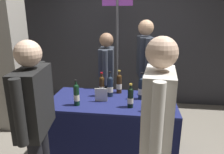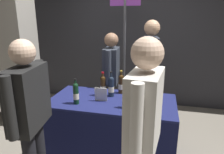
{
  "view_description": "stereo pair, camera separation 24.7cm",
  "coord_description": "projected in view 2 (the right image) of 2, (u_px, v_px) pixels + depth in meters",
  "views": [
    {
      "loc": [
        0.31,
        -2.35,
        1.75
      ],
      "look_at": [
        0.0,
        0.0,
        1.06
      ],
      "focal_mm": 32.69,
      "sensor_mm": 36.0,
      "label": 1
    },
    {
      "loc": [
        0.56,
        -2.31,
        1.75
      ],
      "look_at": [
        0.0,
        0.0,
        1.06
      ],
      "focal_mm": 32.69,
      "sensor_mm": 36.0,
      "label": 2
    }
  ],
  "objects": [
    {
      "name": "wine_glass_near_vendor",
      "position": [
        147.0,
        89.0,
        2.68
      ],
      "size": [
        0.06,
        0.06,
        0.13
      ],
      "color": "silver",
      "rests_on": "tasting_table"
    },
    {
      "name": "vendor_presenter",
      "position": [
        111.0,
        74.0,
        3.19
      ],
      "size": [
        0.24,
        0.57,
        1.54
      ],
      "rotation": [
        0.0,
        0.0,
        -1.5
      ],
      "color": "#4C4233",
      "rests_on": "ground_plane"
    },
    {
      "name": "display_bottle_0",
      "position": [
        152.0,
        102.0,
        2.16
      ],
      "size": [
        0.07,
        0.07,
        0.3
      ],
      "color": "#38230F",
      "rests_on": "tasting_table"
    },
    {
      "name": "booth_signpost",
      "position": [
        124.0,
        46.0,
        3.58
      ],
      "size": [
        0.52,
        0.04,
        2.12
      ],
      "color": "#47474C",
      "rests_on": "ground_plane"
    },
    {
      "name": "ground_plane",
      "position": [
        112.0,
        152.0,
        2.77
      ],
      "size": [
        12.0,
        12.0,
        0.0
      ],
      "primitive_type": "plane",
      "color": "gray"
    },
    {
      "name": "display_bottle_1",
      "position": [
        142.0,
        89.0,
        2.51
      ],
      "size": [
        0.08,
        0.08,
        0.35
      ],
      "color": "#192333",
      "rests_on": "tasting_table"
    },
    {
      "name": "vendor_assistant",
      "position": [
        150.0,
        65.0,
        3.2
      ],
      "size": [
        0.27,
        0.59,
        1.73
      ],
      "rotation": [
        0.0,
        0.0,
        -1.43
      ],
      "color": "#4C4233",
      "rests_on": "ground_plane"
    },
    {
      "name": "display_bottle_3",
      "position": [
        76.0,
        93.0,
        2.41
      ],
      "size": [
        0.07,
        0.07,
        0.31
      ],
      "color": "black",
      "rests_on": "tasting_table"
    },
    {
      "name": "display_bottle_5",
      "position": [
        103.0,
        86.0,
        2.66
      ],
      "size": [
        0.07,
        0.07,
        0.32
      ],
      "color": "#38230F",
      "rests_on": "tasting_table"
    },
    {
      "name": "taster_foreground_right",
      "position": [
        144.0,
        126.0,
        1.51
      ],
      "size": [
        0.26,
        0.6,
        1.64
      ],
      "rotation": [
        0.0,
        0.0,
        1.46
      ],
      "color": "#4C4233",
      "rests_on": "ground_plane"
    },
    {
      "name": "back_partition",
      "position": [
        134.0,
        27.0,
        4.08
      ],
      "size": [
        7.53,
        0.12,
        3.17
      ],
      "primitive_type": "cube",
      "color": "#2D2D33",
      "rests_on": "ground_plane"
    },
    {
      "name": "tasting_table",
      "position": [
        112.0,
        117.0,
        2.62
      ],
      "size": [
        1.57,
        0.79,
        0.76
      ],
      "color": "#191E51",
      "rests_on": "ground_plane"
    },
    {
      "name": "display_bottle_4",
      "position": [
        129.0,
        98.0,
        2.3
      ],
      "size": [
        0.07,
        0.07,
        0.28
      ],
      "color": "black",
      "rests_on": "tasting_table"
    },
    {
      "name": "display_bottle_2",
      "position": [
        121.0,
        84.0,
        2.75
      ],
      "size": [
        0.07,
        0.07,
        0.32
      ],
      "color": "#38230F",
      "rests_on": "tasting_table"
    },
    {
      "name": "concrete_pillar",
      "position": [
        14.0,
        17.0,
        3.17
      ],
      "size": [
        0.46,
        0.46,
        3.52
      ],
      "primitive_type": "cube",
      "color": "gray",
      "rests_on": "ground_plane"
    },
    {
      "name": "taster_foreground_left",
      "position": [
        30.0,
        110.0,
        1.84
      ],
      "size": [
        0.27,
        0.63,
        1.59
      ],
      "rotation": [
        0.0,
        0.0,
        1.71
      ],
      "color": "black",
      "rests_on": "ground_plane"
    },
    {
      "name": "brochure_stand",
      "position": [
        101.0,
        94.0,
        2.5
      ],
      "size": [
        0.15,
        0.04,
        0.17
      ],
      "primitive_type": "cube",
      "rotation": [
        0.12,
        0.0,
        0.05
      ],
      "color": "silver",
      "rests_on": "tasting_table"
    },
    {
      "name": "featured_wine_bottle",
      "position": [
        111.0,
        86.0,
        2.64
      ],
      "size": [
        0.08,
        0.08,
        0.34
      ],
      "color": "#192333",
      "rests_on": "tasting_table"
    }
  ]
}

